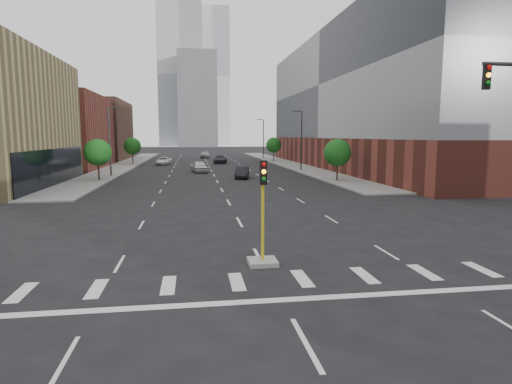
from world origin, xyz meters
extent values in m
cube|color=gray|center=(-15.00, 74.00, 0.07)|extent=(5.00, 92.00, 0.15)
cube|color=gray|center=(15.00, 74.00, 0.07)|extent=(5.00, 92.00, 0.15)
cube|color=brown|center=(-27.50, 66.00, 6.00)|extent=(20.00, 22.00, 12.00)
cube|color=brown|center=(-27.50, 92.00, 6.50)|extent=(20.00, 24.00, 13.00)
cube|color=brown|center=(29.50, 60.00, 2.50)|extent=(24.00, 70.00, 5.00)
cube|color=slate|center=(29.50, 60.00, 13.50)|extent=(24.00, 70.00, 17.00)
cube|color=#B2B7BC|center=(-8.00, 220.00, 35.00)|extent=(22.00, 22.00, 70.00)
cube|color=#B2B7BC|center=(10.00, 260.00, 40.00)|extent=(20.00, 20.00, 80.00)
cube|color=slate|center=(0.00, 200.00, 22.00)|extent=(18.00, 18.00, 44.00)
cube|color=#999993|center=(0.00, 9.00, 0.10)|extent=(1.20, 1.20, 0.20)
cylinder|color=gold|center=(0.00, 9.00, 1.80)|extent=(0.14, 0.14, 3.20)
cube|color=black|center=(0.00, 8.82, 3.90)|extent=(0.28, 0.18, 1.00)
sphere|color=red|center=(0.00, 8.72, 4.25)|extent=(0.18, 0.18, 0.18)
sphere|color=orange|center=(0.00, 8.72, 3.95)|extent=(0.18, 0.18, 0.18)
sphere|color=#0C7F19|center=(0.00, 8.72, 3.65)|extent=(0.18, 0.18, 0.18)
cube|color=black|center=(8.70, 7.50, 7.70)|extent=(0.28, 0.18, 1.00)
sphere|color=red|center=(8.70, 7.38, 8.05)|extent=(0.18, 0.18, 0.18)
sphere|color=orange|center=(8.70, 7.38, 7.75)|extent=(0.18, 0.18, 0.18)
sphere|color=#0C7F19|center=(8.70, 7.38, 7.45)|extent=(0.18, 0.18, 0.18)
cylinder|color=#2D2D30|center=(13.50, 55.00, 4.50)|extent=(0.20, 0.20, 9.00)
cube|color=#2D2D30|center=(12.70, 55.00, 9.00)|extent=(1.40, 0.22, 0.15)
cylinder|color=#2D2D30|center=(13.50, 90.00, 4.50)|extent=(0.20, 0.20, 9.00)
cube|color=#2D2D30|center=(12.70, 90.00, 9.00)|extent=(1.40, 0.22, 0.15)
cylinder|color=#2D2D30|center=(-13.50, 50.00, 4.50)|extent=(0.20, 0.20, 9.00)
cube|color=#2D2D30|center=(-12.70, 50.00, 9.00)|extent=(1.40, 0.22, 0.15)
cylinder|color=#382619|center=(-14.00, 45.00, 1.02)|extent=(0.20, 0.20, 1.75)
sphere|color=#134A16|center=(-14.00, 45.00, 3.40)|extent=(3.20, 3.20, 3.20)
cylinder|color=#382619|center=(-14.00, 75.00, 1.02)|extent=(0.20, 0.20, 1.75)
sphere|color=#134A16|center=(-14.00, 75.00, 3.40)|extent=(3.20, 3.20, 3.20)
cylinder|color=#382619|center=(14.00, 40.00, 1.02)|extent=(0.20, 0.20, 1.75)
sphere|color=#134A16|center=(14.00, 40.00, 3.40)|extent=(3.20, 3.20, 3.20)
cylinder|color=#382619|center=(14.00, 80.00, 1.02)|extent=(0.20, 0.20, 1.75)
sphere|color=#134A16|center=(14.00, 80.00, 3.40)|extent=(3.20, 3.20, 3.20)
imported|color=silver|center=(-1.90, 55.17, 0.84)|extent=(2.79, 5.19, 1.68)
imported|color=black|center=(3.37, 45.46, 0.76)|extent=(2.37, 4.80, 1.51)
imported|color=white|center=(-8.16, 72.81, 0.71)|extent=(2.97, 5.34, 1.41)
imported|color=#222227|center=(2.50, 74.96, 0.81)|extent=(3.18, 5.87, 1.61)
imported|color=#A3A2A7|center=(0.12, 94.80, 0.84)|extent=(2.72, 5.17, 1.68)
camera|label=1|loc=(-2.84, -8.26, 5.40)|focal=30.00mm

